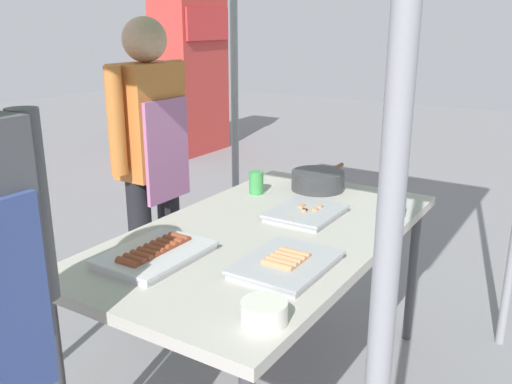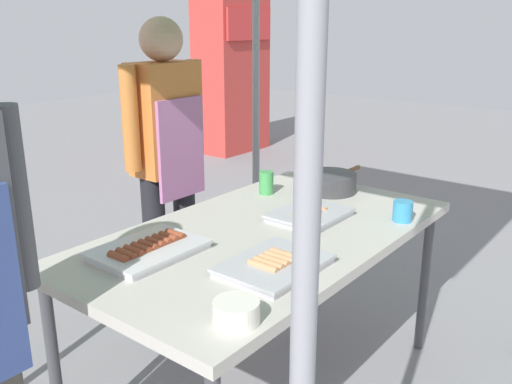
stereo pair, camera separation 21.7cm
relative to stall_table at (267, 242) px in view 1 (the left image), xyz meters
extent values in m
cube|color=#B7B2A8|center=(0.00, 0.00, 0.03)|extent=(1.60, 0.90, 0.04)
cylinder|color=#3F3F44|center=(0.74, -0.39, -0.34)|extent=(0.04, 0.04, 0.71)
cylinder|color=#3F3F44|center=(-0.74, 0.39, -0.34)|extent=(0.04, 0.04, 0.71)
cylinder|color=#3F3F44|center=(0.74, 0.39, -0.34)|extent=(0.04, 0.04, 0.71)
cylinder|color=gray|center=(-0.95, -0.80, 0.41)|extent=(0.04, 0.04, 2.22)
cylinder|color=gray|center=(0.95, 0.80, 0.41)|extent=(0.04, 0.04, 2.22)
cube|color=silver|center=(-0.45, 0.18, 0.06)|extent=(0.36, 0.26, 0.02)
cube|color=silver|center=(-0.45, 0.18, 0.08)|extent=(0.38, 0.27, 0.01)
cylinder|color=brown|center=(-0.58, 0.18, 0.09)|extent=(0.03, 0.09, 0.03)
cylinder|color=brown|center=(-0.55, 0.18, 0.09)|extent=(0.03, 0.09, 0.03)
cylinder|color=brown|center=(-0.51, 0.18, 0.09)|extent=(0.03, 0.09, 0.03)
cylinder|color=brown|center=(-0.48, 0.18, 0.09)|extent=(0.03, 0.09, 0.03)
cylinder|color=brown|center=(-0.45, 0.18, 0.09)|extent=(0.03, 0.09, 0.03)
cylinder|color=brown|center=(-0.41, 0.18, 0.09)|extent=(0.03, 0.09, 0.03)
cylinder|color=brown|center=(-0.38, 0.18, 0.09)|extent=(0.03, 0.09, 0.03)
cylinder|color=brown|center=(-0.35, 0.18, 0.09)|extent=(0.03, 0.09, 0.03)
cylinder|color=brown|center=(-0.32, 0.18, 0.09)|extent=(0.03, 0.09, 0.03)
cube|color=#ADADB2|center=(0.22, -0.06, 0.06)|extent=(0.31, 0.25, 0.02)
cube|color=#ADADB2|center=(0.22, -0.06, 0.08)|extent=(0.32, 0.26, 0.01)
cylinder|color=tan|center=(0.22, -0.10, 0.08)|extent=(0.19, 0.01, 0.01)
cube|color=tan|center=(0.28, -0.10, 0.08)|extent=(0.02, 0.02, 0.02)
cube|color=tan|center=(0.24, -0.10, 0.08)|extent=(0.02, 0.02, 0.02)
cylinder|color=tan|center=(0.22, -0.06, 0.08)|extent=(0.19, 0.01, 0.01)
cube|color=tan|center=(0.20, -0.06, 0.08)|extent=(0.02, 0.02, 0.02)
cube|color=tan|center=(0.21, -0.06, 0.08)|extent=(0.02, 0.02, 0.02)
cylinder|color=tan|center=(0.22, -0.03, 0.08)|extent=(0.19, 0.01, 0.01)
cube|color=tan|center=(0.24, -0.03, 0.08)|extent=(0.02, 0.02, 0.02)
cube|color=tan|center=(0.26, -0.03, 0.08)|extent=(0.02, 0.02, 0.02)
cube|color=#ADADB2|center=(-0.27, -0.24, 0.06)|extent=(0.35, 0.26, 0.02)
cube|color=#ADADB2|center=(-0.27, -0.24, 0.08)|extent=(0.36, 0.27, 0.01)
cylinder|color=tan|center=(-0.33, -0.24, 0.09)|extent=(0.03, 0.11, 0.03)
cylinder|color=tan|center=(-0.30, -0.24, 0.09)|extent=(0.03, 0.11, 0.03)
cylinder|color=tan|center=(-0.27, -0.24, 0.09)|extent=(0.03, 0.11, 0.03)
cylinder|color=tan|center=(-0.24, -0.24, 0.09)|extent=(0.03, 0.11, 0.03)
cylinder|color=tan|center=(-0.21, -0.24, 0.09)|extent=(0.03, 0.11, 0.03)
cylinder|color=#38383A|center=(0.61, 0.08, 0.10)|extent=(0.26, 0.26, 0.09)
cylinder|color=brown|center=(0.82, 0.08, 0.12)|extent=(0.16, 0.02, 0.02)
cylinder|color=#386B33|center=(0.61, 0.08, 0.13)|extent=(0.24, 0.24, 0.01)
cylinder|color=silver|center=(-0.61, -0.36, 0.08)|extent=(0.13, 0.13, 0.06)
cylinder|color=#3F994C|center=(0.39, 0.29, 0.11)|extent=(0.07, 0.07, 0.11)
cylinder|color=#338CBF|center=(0.44, -0.38, 0.10)|extent=(0.08, 0.08, 0.09)
cylinder|color=black|center=(0.15, 0.84, -0.30)|extent=(0.12, 0.12, 0.79)
cylinder|color=black|center=(0.37, 0.84, -0.30)|extent=(0.12, 0.12, 0.79)
cube|color=#CC7233|center=(0.26, 0.84, 0.38)|extent=(0.34, 0.20, 0.56)
cube|color=#B26B9E|center=(0.26, 0.73, 0.24)|extent=(0.30, 0.02, 0.51)
cylinder|color=#CC7233|center=(0.04, 0.84, 0.40)|extent=(0.08, 0.08, 0.51)
cylinder|color=#CC7233|center=(0.48, 0.84, 0.40)|extent=(0.08, 0.08, 0.51)
sphere|color=tan|center=(0.26, 0.84, 0.76)|extent=(0.21, 0.21, 0.21)
cylinder|color=#4C4C51|center=(-0.94, 0.12, 0.40)|extent=(0.08, 0.08, 0.50)
cube|color=#BF3833|center=(3.52, 3.21, 0.25)|extent=(0.86, 0.52, 1.89)
cube|color=red|center=(3.52, 2.93, 0.82)|extent=(0.77, 0.03, 0.36)
camera|label=1|loc=(-1.75, -1.06, 0.84)|focal=38.67mm
camera|label=2|loc=(-1.63, -1.23, 0.84)|focal=38.67mm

